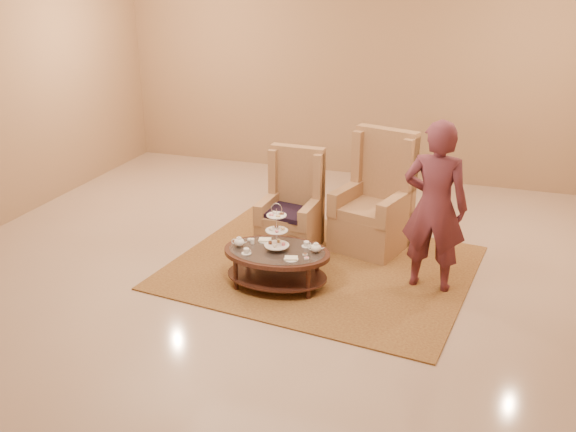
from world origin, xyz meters
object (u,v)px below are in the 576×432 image
(armchair_left, at_px, (292,216))
(person, at_px, (435,207))
(tea_table, at_px, (277,257))
(armchair_right, at_px, (375,209))

(armchair_left, height_order, person, person)
(tea_table, bearing_deg, armchair_left, 95.76)
(tea_table, distance_m, armchair_right, 1.54)
(tea_table, xyz_separation_m, armchair_right, (0.75, 1.34, 0.13))
(armchair_left, bearing_deg, person, -14.56)
(armchair_left, bearing_deg, armchair_right, 22.95)
(armchair_right, bearing_deg, armchair_left, -142.99)
(armchair_left, relative_size, armchair_right, 0.86)
(tea_table, relative_size, person, 0.65)
(person, bearing_deg, armchair_left, -13.01)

